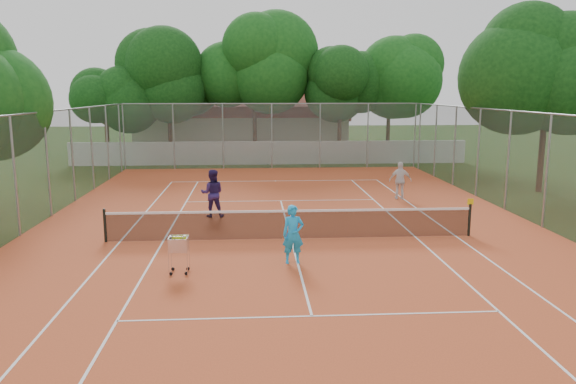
{
  "coord_description": "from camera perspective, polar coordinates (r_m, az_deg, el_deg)",
  "views": [
    {
      "loc": [
        -1.25,
        -17.69,
        4.79
      ],
      "look_at": [
        0.0,
        1.5,
        1.3
      ],
      "focal_mm": 35.0,
      "sensor_mm": 36.0,
      "label": 1
    }
  ],
  "objects": [
    {
      "name": "player_far_right",
      "position": [
        25.37,
        11.34,
        1.16
      ],
      "size": [
        1.03,
        0.57,
        1.67
      ],
      "primitive_type": "imported",
      "rotation": [
        0.0,
        0.0,
        2.97
      ],
      "color": "silver",
      "rests_on": "court_pad"
    },
    {
      "name": "tropical_trees",
      "position": [
        39.71,
        -1.95,
        10.58
      ],
      "size": [
        29.0,
        19.0,
        10.0
      ],
      "primitive_type": "cube",
      "color": "#0D340F",
      "rests_on": "ground"
    },
    {
      "name": "ground",
      "position": [
        18.37,
        0.3,
        -4.83
      ],
      "size": [
        120.0,
        120.0,
        0.0
      ],
      "primitive_type": "plane",
      "color": "#1A340E",
      "rests_on": "ground"
    },
    {
      "name": "tennis_net",
      "position": [
        18.24,
        0.31,
        -3.28
      ],
      "size": [
        11.88,
        0.1,
        0.98
      ],
      "primitive_type": "cube",
      "color": "black",
      "rests_on": "court_pad"
    },
    {
      "name": "court_lines",
      "position": [
        18.36,
        0.3,
        -4.76
      ],
      "size": [
        10.98,
        23.78,
        0.01
      ],
      "primitive_type": "cube",
      "color": "white",
      "rests_on": "court_pad"
    },
    {
      "name": "player_far_left",
      "position": [
        21.54,
        -7.69,
        -0.13
      ],
      "size": [
        0.89,
        0.7,
        1.82
      ],
      "primitive_type": "imported",
      "rotation": [
        0.0,
        0.0,
        3.15
      ],
      "color": "#2A1B53",
      "rests_on": "court_pad"
    },
    {
      "name": "ball_hopper",
      "position": [
        15.11,
        -11.02,
        -6.16
      ],
      "size": [
        0.52,
        0.52,
        1.08
      ],
      "primitive_type": "cube",
      "rotation": [
        0.0,
        0.0,
        0.01
      ],
      "color": "silver",
      "rests_on": "court_pad"
    },
    {
      "name": "boundary_wall",
      "position": [
        36.93,
        -1.76,
        4.0
      ],
      "size": [
        26.0,
        0.3,
        1.5
      ],
      "primitive_type": "cube",
      "color": "silver",
      "rests_on": "ground"
    },
    {
      "name": "player_near",
      "position": [
        15.64,
        0.53,
        -4.32
      ],
      "size": [
        0.63,
        0.43,
        1.65
      ],
      "primitive_type": "imported",
      "rotation": [
        0.0,
        0.0,
        0.06
      ],
      "color": "#1BA1EA",
      "rests_on": "court_pad"
    },
    {
      "name": "court_pad",
      "position": [
        18.36,
        0.3,
        -4.8
      ],
      "size": [
        18.0,
        34.0,
        0.02
      ],
      "primitive_type": "cube",
      "color": "#BD4C24",
      "rests_on": "ground"
    },
    {
      "name": "perimeter_fence",
      "position": [
        17.95,
        0.31,
        1.35
      ],
      "size": [
        18.0,
        34.0,
        4.0
      ],
      "primitive_type": "cube",
      "color": "slate",
      "rests_on": "ground"
    },
    {
      "name": "clubhouse",
      "position": [
        46.77,
        -4.67,
        7.07
      ],
      "size": [
        16.4,
        9.0,
        4.4
      ],
      "primitive_type": "cube",
      "color": "beige",
      "rests_on": "ground"
    }
  ]
}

